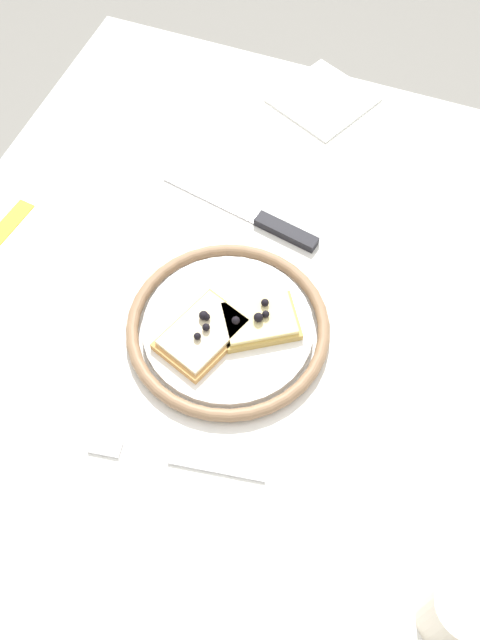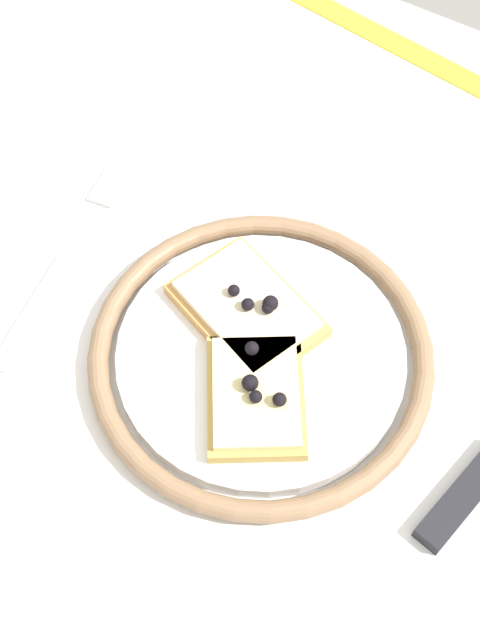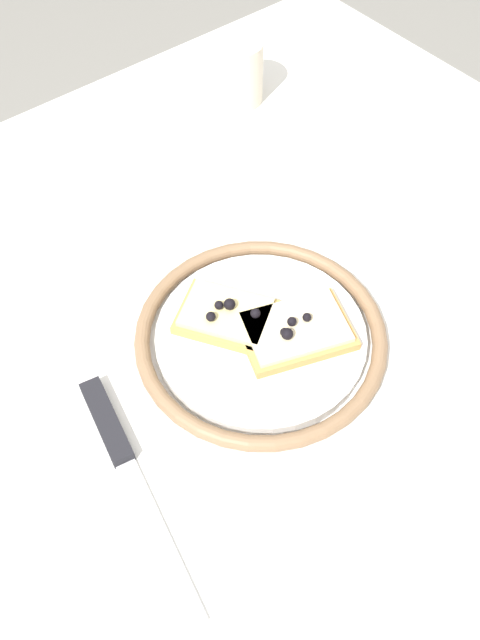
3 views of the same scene
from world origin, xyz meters
The scene contains 9 objects.
ground_plane centered at (0.00, 0.00, 0.00)m, with size 6.00×6.00×0.00m, color gray.
dining_table centered at (0.00, 0.00, 0.63)m, with size 1.01×0.89×0.71m.
plate centered at (0.01, 0.03, 0.72)m, with size 0.25×0.25×0.02m.
pizza_slice_near centered at (0.03, 0.00, 0.73)m, with size 0.11×0.11×0.03m.
pizza_slice_far centered at (-0.02, 0.06, 0.73)m, with size 0.12×0.11×0.03m.
knife centered at (0.18, 0.05, 0.72)m, with size 0.07×0.24×0.01m.
fork centered at (-0.17, 0.03, 0.71)m, with size 0.05×0.20×0.00m.
cup centered at (-0.22, -0.29, 0.75)m, with size 0.07×0.07×0.08m, color beige.
napkin centered at (0.44, 0.05, 0.71)m, with size 0.13×0.13×0.00m, color white.
Camera 1 is at (-0.41, -0.14, 1.48)m, focal length 40.87 mm.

